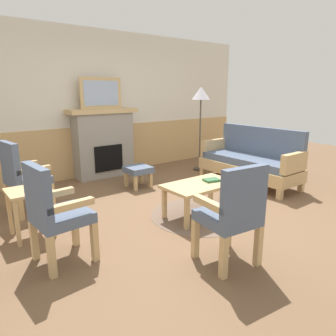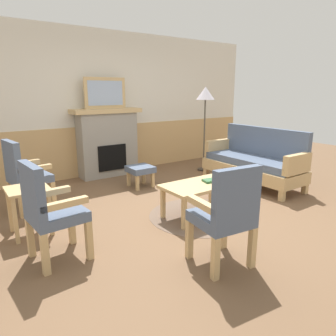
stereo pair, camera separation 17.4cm
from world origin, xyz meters
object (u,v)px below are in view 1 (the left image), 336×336
Objects in this scene: coffee_table at (200,187)px; armchair_near_fireplace at (22,174)px; fireplace at (104,142)px; side_table at (29,199)px; armchair_front_left at (233,211)px; floor_lamp_by_couch at (201,99)px; book_on_table at (212,180)px; armchair_by_window_left at (54,210)px; footstool at (138,171)px; framed_picture at (101,93)px; couch at (251,161)px.

armchair_near_fireplace is (-1.80, 1.50, 0.15)m from coffee_table.
side_table is at bearing -134.72° from fireplace.
side_table is (-1.92, 0.72, 0.05)m from coffee_table.
coffee_table is 1.22m from armchair_front_left.
floor_lamp_by_couch reaches higher than armchair_near_fireplace.
fireplace is 2.36× the size of side_table.
armchair_by_window_left is (-2.06, -0.01, 0.08)m from book_on_table.
armchair_near_fireplace reaches higher than book_on_table.
book_on_table is 1.58m from footstool.
framed_picture is 2.00× the size of footstool.
armchair_by_window_left is (-1.77, -2.57, -0.11)m from fireplace.
armchair_by_window_left is at bearing -152.98° from floor_lamp_by_couch.
book_on_table is 0.21× the size of armchair_near_fireplace.
couch is 4.50× the size of footstool.
footstool is (0.12, -1.01, -1.28)m from framed_picture.
book_on_table is 0.21× the size of armchair_by_window_left.
couch is at bearing -2.69° from side_table.
framed_picture reaches higher than armchair_near_fireplace.
armchair_by_window_left reaches higher than book_on_table.
fireplace is 2.73m from couch.
framed_picture reaches higher than side_table.
footstool is 0.41× the size of armchair_front_left.
floor_lamp_by_couch is at bearing 47.01° from coffee_table.
armchair_near_fireplace is (-1.99, 1.51, 0.08)m from book_on_table.
coffee_table is at bearing -87.70° from framed_picture.
couch is 1.62m from floor_lamp_by_couch.
armchair_front_left is 1.78× the size of side_table.
floor_lamp_by_couch is (3.54, 1.81, 0.91)m from armchair_by_window_left.
framed_picture is 2.81m from coffee_table.
fireplace is 2.09m from floor_lamp_by_couch.
side_table is at bearing -163.48° from floor_lamp_by_couch.
footstool is 2.11m from side_table.
couch is at bearing -47.46° from framed_picture.
framed_picture is at bearing 156.47° from floor_lamp_by_couch.
side_table is at bearing -98.47° from armchair_near_fireplace.
fireplace is at bearing 82.26° from armchair_front_left.
floor_lamp_by_couch is at bearing -23.52° from fireplace.
book_on_table is 2.23m from side_table.
framed_picture is 0.44× the size of couch.
side_table is (-0.12, -0.77, -0.10)m from armchair_near_fireplace.
framed_picture reaches higher than coffee_table.
couch is 1.82m from coffee_table.
fireplace is at bearing 132.54° from couch.
framed_picture is at bearing 132.54° from couch.
armchair_near_fireplace is at bearing 142.77° from book_on_table.
framed_picture reaches higher than armchair_front_left.
fireplace reaches higher than coffee_table.
floor_lamp_by_couch reaches higher than fireplace.
armchair_by_window_left reaches higher than coffee_table.
framed_picture is 1.63m from footstool.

